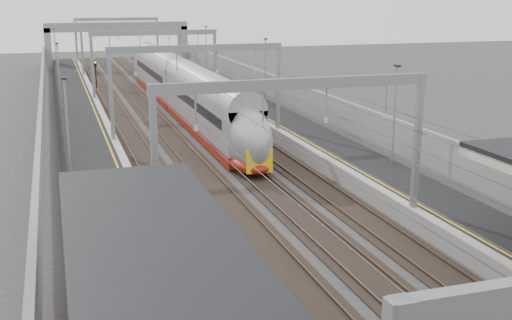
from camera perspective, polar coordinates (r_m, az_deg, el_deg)
platform_left at (r=50.40m, az=-14.76°, el=1.84°), size 4.00×120.00×1.00m
platform_right at (r=53.52m, az=2.59°, el=3.03°), size 4.00×120.00×1.00m
tracks at (r=51.46m, az=-5.82°, el=1.99°), size 11.40×140.00×0.20m
overhead_line at (r=56.96m, az=-7.37°, el=9.36°), size 13.00×140.00×6.60m
overbridge at (r=104.87m, az=-12.24°, el=11.02°), size 22.00×2.20×6.90m
wall_left at (r=50.15m, az=-18.49°, el=2.78°), size 0.30×120.00×3.20m
wall_right at (r=54.48m, az=5.77°, el=4.35°), size 0.30×120.00×3.20m
train at (r=60.35m, az=-6.30°, el=5.78°), size 2.66×48.49×4.21m
signal_green at (r=80.08m, az=-14.08°, el=7.84°), size 0.32×0.32×3.48m
signal_red_near at (r=71.66m, az=-6.79°, el=7.43°), size 0.32×0.32×3.48m
signal_red_far at (r=73.35m, az=-5.28°, el=7.63°), size 0.32×0.32×3.48m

